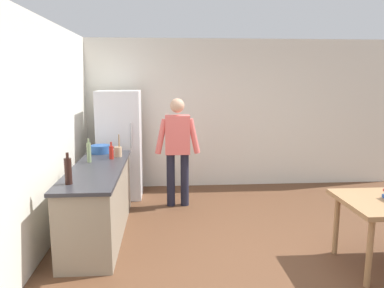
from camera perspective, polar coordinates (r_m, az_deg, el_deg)
name	(u,v)px	position (r m, az deg, el deg)	size (l,w,h in m)	color
ground_plane	(268,258)	(4.50, 11.50, -16.63)	(14.00, 14.00, 0.00)	brown
wall_back	(226,114)	(6.99, 5.24, 4.62)	(6.40, 0.12, 2.70)	silver
wall_left	(29,140)	(4.36, -23.62, 0.56)	(0.12, 5.60, 2.70)	silver
kitchen_counter	(99,201)	(4.99, -14.01, -8.41)	(0.64, 2.20, 0.90)	gray
refrigerator	(120,145)	(6.40, -10.92, -0.08)	(0.70, 0.67, 1.80)	white
person	(178,145)	(5.80, -2.22, -0.15)	(0.70, 0.22, 1.70)	#1E1E2D
cooking_pot	(100,149)	(5.72, -13.84, -0.78)	(0.40, 0.28, 0.12)	#285193
utensil_jar	(118,151)	(5.41, -11.21, -1.09)	(0.11, 0.11, 0.32)	tan
bottle_vinegar_tall	(89,152)	(5.13, -15.45, -1.22)	(0.06, 0.06, 0.32)	gray
bottle_wine_dark	(68,171)	(4.14, -18.37, -3.89)	(0.08, 0.08, 0.34)	black
bottle_sauce_red	(111,152)	(5.27, -12.20, -1.23)	(0.06, 0.06, 0.24)	#B22319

